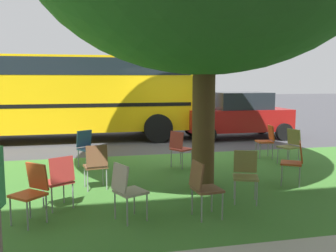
# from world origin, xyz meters

# --- Properties ---
(ground) EXTENTS (80.00, 80.00, 0.00)m
(ground) POSITION_xyz_m (0.00, 0.00, 0.00)
(ground) COLOR #424247
(grass_verge) EXTENTS (48.00, 6.00, 0.01)m
(grass_verge) POSITION_xyz_m (0.00, 3.20, 0.00)
(grass_verge) COLOR #3D752D
(grass_verge) RESTS_ON ground
(chair_0) EXTENTS (0.55, 0.55, 0.88)m
(chair_0) POSITION_xyz_m (2.17, 5.06, 0.52)
(chair_0) COLOR #ADA393
(chair_0) RESTS_ON ground
(chair_1) EXTENTS (0.57, 0.58, 0.88)m
(chair_1) POSITION_xyz_m (2.71, 1.28, 0.52)
(chair_1) COLOR #335184
(chair_1) RESTS_ON ground
(chair_2) EXTENTS (0.57, 0.57, 0.88)m
(chair_2) POSITION_xyz_m (-1.33, 3.83, 0.52)
(chair_2) COLOR #C64C1E
(chair_2) RESTS_ON ground
(chair_3) EXTENTS (0.47, 0.46, 0.88)m
(chair_3) POSITION_xyz_m (1.03, 5.18, 0.52)
(chair_3) COLOR brown
(chair_3) RESTS_ON ground
(chair_4) EXTENTS (0.58, 0.57, 0.88)m
(chair_4) POSITION_xyz_m (0.54, 1.86, 0.52)
(chair_4) COLOR #B7332D
(chair_4) RESTS_ON ground
(chair_5) EXTENTS (0.52, 0.52, 0.88)m
(chair_5) POSITION_xyz_m (-2.24, 2.11, 0.52)
(chair_5) COLOR olive
(chair_5) RESTS_ON ground
(chair_6) EXTENTS (0.54, 0.54, 0.88)m
(chair_6) POSITION_xyz_m (0.06, 4.57, 0.52)
(chair_6) COLOR olive
(chair_6) RESTS_ON ground
(chair_7) EXTENTS (0.48, 0.48, 0.88)m
(chair_7) POSITION_xyz_m (2.56, 3.30, 0.52)
(chair_7) COLOR brown
(chair_7) RESTS_ON ground
(chair_8) EXTENTS (0.56, 0.57, 0.88)m
(chair_8) POSITION_xyz_m (3.17, 4.29, 0.52)
(chair_8) COLOR #B7332D
(chair_8) RESTS_ON ground
(chair_9) EXTENTS (0.48, 0.48, 0.88)m
(chair_9) POSITION_xyz_m (-2.05, 1.26, 0.52)
(chair_9) COLOR #C64C1E
(chair_9) RESTS_ON ground
(chair_10) EXTENTS (0.59, 0.59, 0.88)m
(chair_10) POSITION_xyz_m (3.53, 4.82, 0.52)
(chair_10) COLOR #C64C1E
(chair_10) RESTS_ON ground
(parked_car) EXTENTS (3.70, 1.92, 1.65)m
(parked_car) POSITION_xyz_m (-2.65, -2.16, 0.84)
(parked_car) COLOR maroon
(parked_car) RESTS_ON ground
(school_bus) EXTENTS (10.40, 2.80, 2.88)m
(school_bus) POSITION_xyz_m (4.34, -3.10, 1.76)
(school_bus) COLOR yellow
(school_bus) RESTS_ON ground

